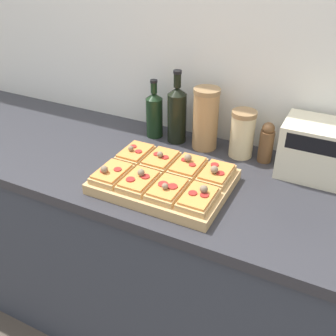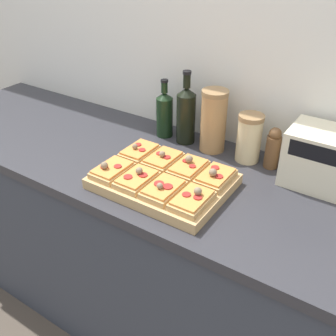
{
  "view_description": "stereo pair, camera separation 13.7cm",
  "coord_description": "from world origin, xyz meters",
  "px_view_note": "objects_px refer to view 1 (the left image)",
  "views": [
    {
      "loc": [
        0.51,
        -0.8,
        1.68
      ],
      "look_at": [
        -0.02,
        0.24,
        0.96
      ],
      "focal_mm": 42.0,
      "sensor_mm": 36.0,
      "label": 1
    },
    {
      "loc": [
        0.63,
        -0.73,
        1.68
      ],
      "look_at": [
        -0.02,
        0.24,
        0.96
      ],
      "focal_mm": 42.0,
      "sensor_mm": 36.0,
      "label": 2
    }
  ],
  "objects_px": {
    "wine_bottle": "(177,113)",
    "grain_jar_tall": "(206,119)",
    "cutting_board": "(164,181)",
    "pepper_mill": "(266,143)",
    "toaster_oven": "(316,150)",
    "grain_jar_short": "(242,134)",
    "olive_oil_bottle": "(154,114)"
  },
  "relations": [
    {
      "from": "wine_bottle",
      "to": "grain_jar_tall",
      "type": "bearing_deg",
      "value": 0.0
    },
    {
      "from": "cutting_board",
      "to": "pepper_mill",
      "type": "height_order",
      "value": "pepper_mill"
    },
    {
      "from": "grain_jar_tall",
      "to": "wine_bottle",
      "type": "bearing_deg",
      "value": -180.0
    },
    {
      "from": "toaster_oven",
      "to": "wine_bottle",
      "type": "bearing_deg",
      "value": 178.22
    },
    {
      "from": "wine_bottle",
      "to": "cutting_board",
      "type": "bearing_deg",
      "value": -71.65
    },
    {
      "from": "grain_jar_tall",
      "to": "grain_jar_short",
      "type": "relative_size",
      "value": 1.34
    },
    {
      "from": "wine_bottle",
      "to": "pepper_mill",
      "type": "distance_m",
      "value": 0.38
    },
    {
      "from": "wine_bottle",
      "to": "pepper_mill",
      "type": "relative_size",
      "value": 1.88
    },
    {
      "from": "wine_bottle",
      "to": "pepper_mill",
      "type": "xyz_separation_m",
      "value": [
        0.38,
        -0.0,
        -0.05
      ]
    },
    {
      "from": "grain_jar_short",
      "to": "wine_bottle",
      "type": "bearing_deg",
      "value": 180.0
    },
    {
      "from": "cutting_board",
      "to": "pepper_mill",
      "type": "xyz_separation_m",
      "value": [
        0.27,
        0.33,
        0.06
      ]
    },
    {
      "from": "wine_bottle",
      "to": "grain_jar_short",
      "type": "bearing_deg",
      "value": 0.0
    },
    {
      "from": "grain_jar_short",
      "to": "cutting_board",
      "type": "bearing_deg",
      "value": -117.33
    },
    {
      "from": "olive_oil_bottle",
      "to": "pepper_mill",
      "type": "relative_size",
      "value": 1.54
    },
    {
      "from": "cutting_board",
      "to": "toaster_oven",
      "type": "bearing_deg",
      "value": 35.02
    },
    {
      "from": "cutting_board",
      "to": "wine_bottle",
      "type": "relative_size",
      "value": 1.48
    },
    {
      "from": "pepper_mill",
      "to": "toaster_oven",
      "type": "relative_size",
      "value": 0.61
    },
    {
      "from": "cutting_board",
      "to": "toaster_oven",
      "type": "relative_size",
      "value": 1.7
    },
    {
      "from": "wine_bottle",
      "to": "pepper_mill",
      "type": "bearing_deg",
      "value": -0.0
    },
    {
      "from": "grain_jar_short",
      "to": "toaster_oven",
      "type": "relative_size",
      "value": 0.71
    },
    {
      "from": "toaster_oven",
      "to": "pepper_mill",
      "type": "bearing_deg",
      "value": 174.51
    },
    {
      "from": "olive_oil_bottle",
      "to": "grain_jar_short",
      "type": "relative_size",
      "value": 1.33
    },
    {
      "from": "cutting_board",
      "to": "grain_jar_short",
      "type": "distance_m",
      "value": 0.38
    },
    {
      "from": "grain_jar_tall",
      "to": "olive_oil_bottle",
      "type": "bearing_deg",
      "value": -180.0
    },
    {
      "from": "cutting_board",
      "to": "wine_bottle",
      "type": "height_order",
      "value": "wine_bottle"
    },
    {
      "from": "grain_jar_tall",
      "to": "toaster_oven",
      "type": "bearing_deg",
      "value": -2.32
    },
    {
      "from": "grain_jar_tall",
      "to": "grain_jar_short",
      "type": "distance_m",
      "value": 0.15
    },
    {
      "from": "pepper_mill",
      "to": "wine_bottle",
      "type": "bearing_deg",
      "value": 180.0
    },
    {
      "from": "olive_oil_bottle",
      "to": "toaster_oven",
      "type": "relative_size",
      "value": 0.95
    },
    {
      "from": "wine_bottle",
      "to": "grain_jar_short",
      "type": "xyz_separation_m",
      "value": [
        0.28,
        0.0,
        -0.03
      ]
    },
    {
      "from": "grain_jar_short",
      "to": "grain_jar_tall",
      "type": "bearing_deg",
      "value": 180.0
    },
    {
      "from": "grain_jar_short",
      "to": "toaster_oven",
      "type": "bearing_deg",
      "value": -3.58
    }
  ]
}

